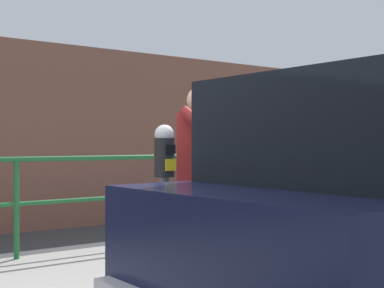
# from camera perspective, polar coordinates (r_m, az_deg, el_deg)

# --- Properties ---
(parking_meter) EXTENTS (0.16, 0.17, 1.43)m
(parking_meter) POSITION_cam_1_polar(r_m,az_deg,el_deg) (4.23, -2.91, -3.58)
(parking_meter) COLOR slate
(parking_meter) RESTS_ON sidewalk_curb
(pedestrian_at_meter) EXTENTS (0.60, 0.79, 1.77)m
(pedestrian_at_meter) POSITION_cam_1_polar(r_m,az_deg,el_deg) (4.65, 0.99, -3.14)
(pedestrian_at_meter) COLOR #1E233F
(pedestrian_at_meter) RESTS_ON sidewalk_curb
(background_railing) EXTENTS (24.06, 0.06, 1.14)m
(background_railing) POSITION_cam_1_polar(r_m,az_deg,el_deg) (6.35, -17.91, -4.22)
(background_railing) COLOR #1E602D
(background_railing) RESTS_ON sidewalk_curb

